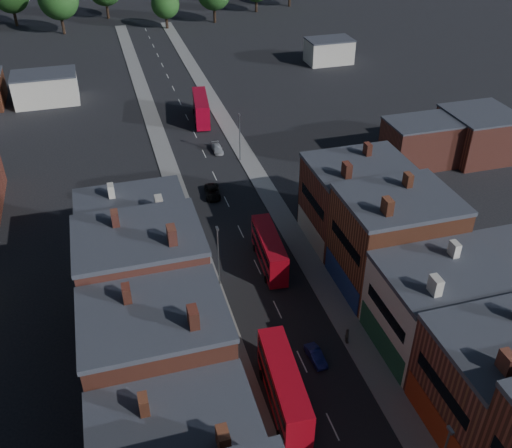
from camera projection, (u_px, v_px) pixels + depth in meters
pavement_west at (180, 201)px, 82.76m from camera, size 3.00×200.00×0.12m
pavement_east at (265, 188)px, 85.76m from camera, size 3.00×200.00×0.12m
lamp_post_2 at (218, 253)px, 64.50m from camera, size 0.25×0.70×8.12m
lamp_post_3 at (240, 134)px, 90.87m from camera, size 0.25×0.70×8.12m
bus_0 at (284, 387)px, 51.28m from camera, size 3.32×11.04×4.70m
bus_1 at (269, 250)px, 68.95m from camera, size 3.02×10.14×4.32m
bus_2 at (201, 108)px, 105.44m from camera, size 3.87×11.13×4.71m
car_1 at (316, 356)px, 57.02m from camera, size 1.44×3.47×1.12m
car_2 at (213, 192)px, 83.71m from camera, size 2.70×4.90×1.30m
car_3 at (217, 149)px, 95.89m from camera, size 1.62×3.86×1.11m
ped_1 at (230, 379)px, 53.94m from camera, size 1.02×0.73×1.88m
ped_3 at (347, 336)px, 58.66m from camera, size 0.74×1.16×1.84m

